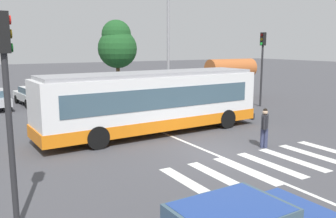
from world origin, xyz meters
The scene contains 14 objects.
ground_plane centered at (0.00, 0.00, 0.00)m, with size 160.00×160.00×0.00m, color #47474C.
city_transit_bus centered at (-0.73, 4.33, 1.59)m, with size 11.65×3.08×3.06m.
pedestrian_crossing_street centered at (2.13, -0.39, 0.97)m, with size 0.47×0.45×1.72m.
parked_car_white centered at (-4.25, 16.55, 0.77)m, with size 2.29×4.67×1.35m.
parked_car_charcoal centered at (-1.58, 15.99, 0.77)m, with size 2.21×4.64×1.35m.
parked_car_champagne centered at (0.91, 16.09, 0.77)m, with size 2.11×4.61×1.35m.
parked_car_teal centered at (3.74, 16.43, 0.77)m, with size 2.33×4.68×1.35m.
traffic_light_near_corner centered at (-8.04, -2.48, 3.38)m, with size 0.33×0.32×5.06m.
traffic_light_far_corner centered at (9.74, 7.55, 3.48)m, with size 0.33×0.32×5.23m.
bus_stop_shelter centered at (10.53, 11.84, 2.42)m, with size 4.38×1.54×3.25m.
twin_arm_street_lamp centered at (4.87, 12.38, 5.42)m, with size 4.26×0.32×8.81m.
background_tree_right centered at (4.38, 21.12, 4.41)m, with size 3.71×3.71×6.73m.
crosswalk_painted_stripes centered at (0.70, -2.15, 0.00)m, with size 7.61×3.22×0.01m.
lane_center_line centered at (-0.27, 2.00, 0.00)m, with size 0.16×24.00×0.01m, color silver.
Camera 1 is at (-8.98, -11.21, 4.34)m, focal length 38.52 mm.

